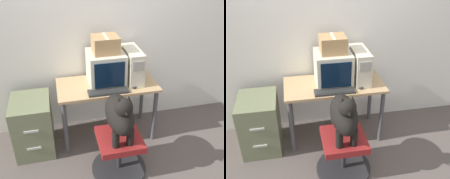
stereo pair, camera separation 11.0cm
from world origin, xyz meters
TOP-DOWN VIEW (x-y plane):
  - ground_plane at (0.00, 0.00)m, footprint 12.00×12.00m
  - wall_back at (0.00, 0.64)m, footprint 8.00×0.05m
  - desk at (0.00, 0.29)m, footprint 1.16×0.57m
  - crt_monitor at (0.00, 0.33)m, footprint 0.41×0.42m
  - pc_tower at (0.31, 0.32)m, footprint 0.17×0.46m
  - keyboard at (-0.03, 0.09)m, footprint 0.45×0.14m
  - computer_mouse at (0.28, 0.11)m, footprint 0.07×0.04m
  - office_chair at (-0.01, -0.35)m, footprint 0.59×0.59m
  - dog at (-0.01, -0.35)m, footprint 0.26×0.55m
  - filing_cabinet at (-0.89, 0.22)m, footprint 0.43×0.54m
  - cardboard_box at (0.00, 0.34)m, footprint 0.28×0.26m

SIDE VIEW (x-z plane):
  - ground_plane at x=0.00m, z-range 0.00..0.00m
  - office_chair at x=-0.01m, z-range -0.01..0.45m
  - filing_cabinet at x=-0.89m, z-range 0.00..0.67m
  - desk at x=0.00m, z-range 0.26..0.99m
  - dog at x=-0.01m, z-range 0.46..1.01m
  - keyboard at x=-0.03m, z-range 0.73..0.76m
  - computer_mouse at x=0.28m, z-range 0.73..0.77m
  - crt_monitor at x=0.00m, z-range 0.73..1.11m
  - pc_tower at x=0.31m, z-range 0.73..1.12m
  - cardboard_box at x=0.00m, z-range 1.11..1.29m
  - wall_back at x=0.00m, z-range 0.00..2.60m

